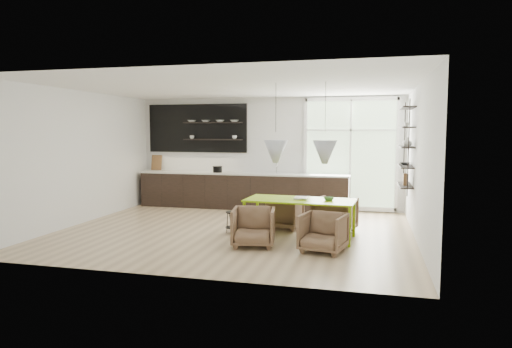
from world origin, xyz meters
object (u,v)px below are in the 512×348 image
object	(u,v)px
dining_table	(300,202)
armchair_front_right	(323,233)
armchair_back_left	(285,214)
wire_stool	(234,219)
armchair_back_right	(335,215)
armchair_front_left	(253,227)

from	to	relation	value
dining_table	armchair_front_right	distance (m)	1.09
dining_table	armchair_back_left	world-z (taller)	dining_table
armchair_front_right	wire_stool	world-z (taller)	armchair_front_right
dining_table	wire_stool	size ratio (longest dim) A/B	4.79
armchair_back_right	wire_stool	xyz separation A→B (m)	(-1.94, -0.58, -0.07)
armchair_back_left	wire_stool	bearing A→B (deg)	46.68
dining_table	armchair_back_right	world-z (taller)	dining_table
armchair_front_left	armchair_back_right	bearing A→B (deg)	38.50
armchair_back_right	armchair_front_right	bearing A→B (deg)	100.60
armchair_front_right	armchair_back_left	bearing A→B (deg)	131.93
armchair_back_left	armchair_front_right	size ratio (longest dim) A/B	0.91
dining_table	wire_stool	world-z (taller)	dining_table
armchair_front_left	armchair_front_right	world-z (taller)	armchair_front_left
armchair_back_left	armchair_back_right	bearing A→B (deg)	-177.21
armchair_back_right	armchair_front_right	distance (m)	1.55
dining_table	armchair_back_left	distance (m)	0.97
armchair_front_left	armchair_front_right	distance (m)	1.24
armchair_back_left	armchair_front_right	xyz separation A→B (m)	(0.96, -1.66, 0.03)
dining_table	armchair_back_right	distance (m)	0.96
armchair_back_right	armchair_front_left	distance (m)	1.96
armchair_front_right	wire_stool	distance (m)	2.09
armchair_back_right	wire_stool	size ratio (longest dim) A/B	1.79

